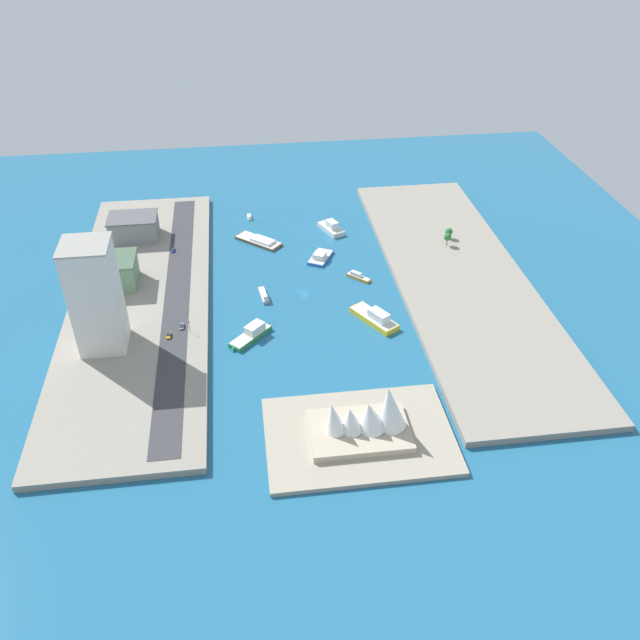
{
  "coord_description": "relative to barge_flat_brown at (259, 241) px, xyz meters",
  "views": [
    {
      "loc": [
        30.12,
        293.47,
        191.41
      ],
      "look_at": [
        -4.42,
        31.27,
        3.61
      ],
      "focal_mm": 37.24,
      "sensor_mm": 36.0,
      "label": 1
    }
  ],
  "objects": [
    {
      "name": "road_strip",
      "position": [
        45.68,
        57.84,
        2.18
      ],
      "size": [
        12.74,
        228.0,
        0.15
      ],
      "primitive_type": "cube",
      "color": "#38383D",
      "rests_on": "quay_east"
    },
    {
      "name": "terminal_long_green",
      "position": [
        83.47,
        41.5,
        9.79
      ],
      "size": [
        34.73,
        22.85,
        15.29
      ],
      "color": "slate",
      "rests_on": "quay_east"
    },
    {
      "name": "catamaran_blue",
      "position": [
        -33.48,
        24.16,
        0.28
      ],
      "size": [
        17.11,
        20.96,
        4.49
      ],
      "color": "blue",
      "rests_on": "ground_plane"
    },
    {
      "name": "ferry_green_doubledeck",
      "position": [
        8.96,
        94.12,
        1.03
      ],
      "size": [
        21.65,
        21.83,
        6.2
      ],
      "color": "#2D8C4C",
      "rests_on": "ground_plane"
    },
    {
      "name": "park_tree_cluster",
      "position": [
        -109.56,
        19.36,
        6.95
      ],
      "size": [
        7.77,
        12.61,
        7.65
      ],
      "color": "brown",
      "rests_on": "quay_west"
    },
    {
      "name": "sailboat_small_white",
      "position": [
        4.51,
        -33.02,
        -0.15
      ],
      "size": [
        2.74,
        9.0,
        12.99
      ],
      "color": "white",
      "rests_on": "ground_plane"
    },
    {
      "name": "water_taxi_orange",
      "position": [
        -51.2,
        47.84,
        0.06
      ],
      "size": [
        12.46,
        12.32,
        3.5
      ],
      "color": "orange",
      "rests_on": "ground_plane"
    },
    {
      "name": "opera_landmark",
      "position": [
        -32.83,
        166.4,
        8.44
      ],
      "size": [
        39.74,
        26.62,
        23.59
      ],
      "color": "#BCAD93",
      "rests_on": "peninsula_point"
    },
    {
      "name": "sedan_silver",
      "position": [
        42.15,
        86.18,
        2.98
      ],
      "size": [
        2.1,
        4.69,
        1.46
      ],
      "color": "black",
      "rests_on": "road_strip"
    },
    {
      "name": "ground_plane",
      "position": [
        -20.32,
        57.84,
        -1.2
      ],
      "size": [
        440.0,
        440.0,
        0.0
      ],
      "primitive_type": "plane",
      "color": "#23668E"
    },
    {
      "name": "ferry_white_commuter",
      "position": [
        -44.54,
        -9.13,
        1.15
      ],
      "size": [
        15.07,
        21.99,
        7.03
      ],
      "color": "silver",
      "rests_on": "ground_plane"
    },
    {
      "name": "warehouse_low_gray",
      "position": [
        72.97,
        -10.06,
        8.95
      ],
      "size": [
        28.37,
        20.58,
        13.62
      ],
      "color": "gray",
      "rests_on": "quay_east"
    },
    {
      "name": "hatchback_blue",
      "position": [
        50.05,
        9.87,
        2.99
      ],
      "size": [
        1.88,
        4.36,
        1.49
      ],
      "color": "black",
      "rests_on": "road_strip"
    },
    {
      "name": "peninsula_point",
      "position": [
        -30.22,
        166.4,
        -0.2
      ],
      "size": [
        74.55,
        51.1,
        2.0
      ],
      "primitive_type": "cube",
      "color": "#A89E89",
      "rests_on": "ground_plane"
    },
    {
      "name": "quay_west",
      "position": [
        -105.41,
        57.84,
        0.46
      ],
      "size": [
        70.0,
        240.0,
        3.3
      ],
      "primitive_type": "cube",
      "color": "gray",
      "rests_on": "ground_plane"
    },
    {
      "name": "ferry_yellow_fast",
      "position": [
        -52.22,
        88.83,
        1.21
      ],
      "size": [
        21.88,
        28.13,
        7.21
      ],
      "color": "yellow",
      "rests_on": "ground_plane"
    },
    {
      "name": "yacht_sleek_gray",
      "position": [
        1.09,
        59.73,
        0.25
      ],
      "size": [
        5.28,
        16.29,
        3.96
      ],
      "color": "#999EA3",
      "rests_on": "ground_plane"
    },
    {
      "name": "taxi_yellow_cab",
      "position": [
        48.04,
        92.88,
        3.03
      ],
      "size": [
        2.12,
        4.86,
        1.57
      ],
      "color": "black",
      "rests_on": "road_strip"
    },
    {
      "name": "barge_flat_brown",
      "position": [
        0.0,
        0.0,
        0.0
      ],
      "size": [
        28.1,
        26.62,
        3.07
      ],
      "color": "brown",
      "rests_on": "ground_plane"
    },
    {
      "name": "quay_east",
      "position": [
        64.78,
        57.84,
        0.46
      ],
      "size": [
        70.0,
        240.0,
        3.3
      ],
      "primitive_type": "cube",
      "color": "gray",
      "rests_on": "ground_plane"
    },
    {
      "name": "hotel_broad_white",
      "position": [
        76.49,
        95.0,
        28.63
      ],
      "size": [
        21.06,
        21.24,
        52.98
      ],
      "color": "silver",
      "rests_on": "quay_east"
    },
    {
      "name": "traffic_light_waterfront",
      "position": [
        38.0,
        90.64,
        6.45
      ],
      "size": [
        0.36,
        0.36,
        6.5
      ],
      "color": "black",
      "rests_on": "quay_east"
    }
  ]
}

